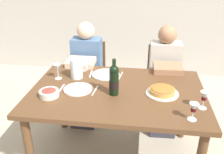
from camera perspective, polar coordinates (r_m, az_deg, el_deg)
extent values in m
cube|color=brown|center=(2.17, 1.20, -3.45)|extent=(1.50, 1.00, 0.04)
cylinder|color=brown|center=(2.23, -18.38, -15.99)|extent=(0.07, 0.07, 0.72)
cylinder|color=brown|center=(2.85, -11.42, -5.17)|extent=(0.07, 0.07, 0.72)
cylinder|color=brown|center=(2.75, 16.29, -6.97)|extent=(0.07, 0.07, 0.72)
cylinder|color=black|center=(2.04, 0.45, -1.41)|extent=(0.08, 0.08, 0.21)
sphere|color=black|center=(1.99, 0.46, 1.61)|extent=(0.08, 0.08, 0.08)
cylinder|color=black|center=(1.97, 0.47, 2.99)|extent=(0.03, 0.03, 0.08)
cylinder|color=black|center=(2.05, 0.45, -1.67)|extent=(0.08, 0.08, 0.07)
cylinder|color=silver|center=(2.37, -8.18, 1.94)|extent=(0.12, 0.12, 0.19)
cylinder|color=silver|center=(2.38, -8.13, 1.20)|extent=(0.11, 0.11, 0.11)
torus|color=silver|center=(2.35, -6.40, 2.06)|extent=(0.07, 0.01, 0.07)
cylinder|color=silver|center=(2.14, 11.43, -3.67)|extent=(0.27, 0.27, 0.01)
cylinder|color=#C18E47|center=(2.13, 11.48, -3.14)|extent=(0.21, 0.21, 0.03)
ellipsoid|color=#9E6028|center=(2.12, 11.53, -2.58)|extent=(0.19, 0.19, 0.02)
cylinder|color=silver|center=(2.11, -14.24, -3.67)|extent=(0.16, 0.16, 0.05)
ellipsoid|color=#B2382D|center=(2.11, -14.29, -3.24)|extent=(0.13, 0.13, 0.04)
cylinder|color=silver|center=(1.87, 17.87, -9.24)|extent=(0.06, 0.06, 0.00)
cylinder|color=silver|center=(1.85, 18.01, -8.36)|extent=(0.01, 0.01, 0.06)
cone|color=silver|center=(1.82, 18.28, -6.66)|extent=(0.07, 0.07, 0.06)
cylinder|color=#470A14|center=(1.82, 18.20, -7.14)|extent=(0.04, 0.04, 0.02)
cylinder|color=silver|center=(2.02, 20.01, -6.70)|extent=(0.06, 0.06, 0.00)
cylinder|color=silver|center=(2.01, 20.16, -5.83)|extent=(0.01, 0.01, 0.07)
cone|color=silver|center=(1.97, 20.45, -4.11)|extent=(0.07, 0.07, 0.07)
cylinder|color=#470A14|center=(1.98, 20.37, -4.61)|extent=(0.04, 0.04, 0.02)
cylinder|color=silver|center=(2.41, -12.21, -0.32)|extent=(0.06, 0.06, 0.00)
cylinder|color=silver|center=(2.40, -12.30, 0.55)|extent=(0.01, 0.01, 0.08)
cone|color=silver|center=(2.37, -12.46, 2.14)|extent=(0.07, 0.07, 0.07)
cylinder|color=silver|center=(2.43, -1.44, 0.58)|extent=(0.27, 0.27, 0.01)
cylinder|color=white|center=(2.18, -7.81, -2.79)|extent=(0.25, 0.25, 0.01)
cube|color=silver|center=(2.46, -4.90, 0.71)|extent=(0.02, 0.16, 0.00)
cube|color=silver|center=(2.41, 2.07, 0.31)|extent=(0.03, 0.18, 0.00)
cube|color=silver|center=(2.15, -3.93, -3.14)|extent=(0.03, 0.18, 0.00)
cube|color=silver|center=(2.22, -11.55, -2.59)|extent=(0.02, 0.16, 0.00)
cube|color=brown|center=(3.09, -5.36, -0.09)|extent=(0.40, 0.40, 0.02)
cube|color=brown|center=(3.18, -4.79, 4.75)|extent=(0.36, 0.03, 0.40)
cylinder|color=brown|center=(3.10, -8.94, -5.18)|extent=(0.04, 0.04, 0.45)
cylinder|color=brown|center=(3.03, -2.72, -5.67)|extent=(0.04, 0.04, 0.45)
cylinder|color=brown|center=(3.39, -7.39, -2.29)|extent=(0.04, 0.04, 0.45)
cylinder|color=brown|center=(3.32, -1.70, -2.67)|extent=(0.04, 0.04, 0.45)
cube|color=#4C6B93|center=(2.96, -5.73, 4.13)|extent=(0.34, 0.20, 0.50)
sphere|color=beige|center=(2.85, -6.03, 10.51)|extent=(0.20, 0.20, 0.20)
cube|color=#33333D|center=(2.89, -6.35, -1.85)|extent=(0.31, 0.38, 0.14)
cube|color=#33333D|center=(2.90, -6.78, -7.95)|extent=(0.27, 0.12, 0.40)
cube|color=beige|center=(2.68, -7.11, 3.37)|extent=(0.29, 0.24, 0.06)
cube|color=brown|center=(3.00, 11.50, -1.38)|extent=(0.41, 0.41, 0.02)
cube|color=brown|center=(3.08, 11.54, 3.65)|extent=(0.36, 0.04, 0.40)
cylinder|color=brown|center=(2.95, 8.08, -6.81)|extent=(0.04, 0.04, 0.45)
cylinder|color=brown|center=(2.99, 14.65, -6.99)|extent=(0.04, 0.04, 0.45)
cylinder|color=brown|center=(3.25, 7.90, -3.62)|extent=(0.04, 0.04, 0.45)
cylinder|color=brown|center=(3.28, 13.85, -3.83)|extent=(0.04, 0.04, 0.45)
cube|color=#B7B2A8|center=(2.86, 11.98, 2.93)|extent=(0.35, 0.21, 0.50)
sphere|color=#9E7051|center=(2.75, 12.62, 9.48)|extent=(0.20, 0.20, 0.20)
cube|color=#33333D|center=(2.79, 11.88, -3.31)|extent=(0.32, 0.39, 0.14)
cube|color=#33333D|center=(2.81, 11.67, -9.62)|extent=(0.28, 0.13, 0.40)
cube|color=#9E7051|center=(2.58, 12.69, 2.00)|extent=(0.30, 0.25, 0.06)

